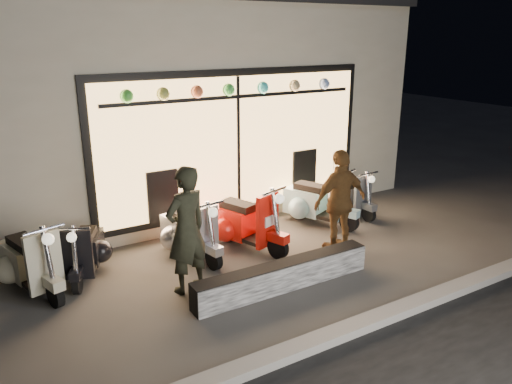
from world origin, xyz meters
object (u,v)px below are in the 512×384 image
graffiti_barrier (283,276)px  man (186,230)px  scooter_silver (187,231)px  scooter_red (241,221)px  woman (340,201)px

graffiti_barrier → man: size_ratio=1.54×
graffiti_barrier → scooter_silver: size_ratio=1.95×
scooter_red → woman: woman is taller
man → scooter_silver: bearing=-128.5°
man → woman: (2.69, -0.04, -0.04)m
scooter_silver → scooter_red: size_ratio=0.93×
woman → scooter_silver: bearing=-26.2°
graffiti_barrier → woman: woman is taller
graffiti_barrier → scooter_silver: 1.91m
graffiti_barrier → man: bearing=150.0°
scooter_silver → woman: size_ratio=0.83×
man → scooter_red: bearing=-161.1°
scooter_silver → scooter_red: (0.92, -0.15, 0.04)m
scooter_silver → scooter_red: 0.93m
scooter_red → woman: (1.30, -0.99, 0.42)m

